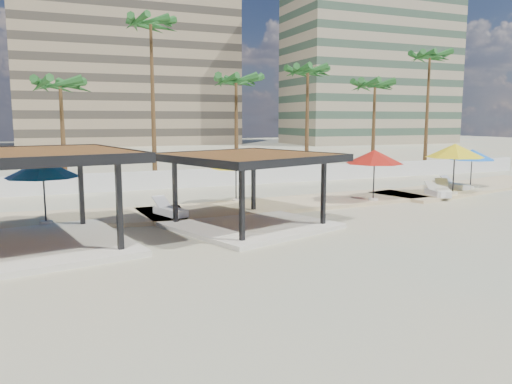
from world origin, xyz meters
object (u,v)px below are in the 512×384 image
pavilion_central (249,183)px  lounger_a (170,211)px  pavilion_west (25,191)px  lounger_d (442,192)px  umbrella_c (375,157)px  lounger_b (437,192)px  lounger_c (454,186)px

pavilion_central → lounger_a: (-2.73, 2.95, -1.49)m
pavilion_west → lounger_d: bearing=-1.7°
pavilion_central → umbrella_c: size_ratio=2.47×
pavilion_central → pavilion_west: bearing=164.6°
umbrella_c → lounger_b: size_ratio=1.52×
lounger_a → pavilion_west: bearing=102.3°
lounger_d → pavilion_central: bearing=139.4°
lounger_a → lounger_d: 15.97m
pavilion_west → lounger_a: (5.79, 3.52, -1.70)m
umbrella_c → lounger_c: 8.20m
lounger_b → lounger_c: 3.77m
lounger_a → lounger_c: bearing=-103.0°
pavilion_west → lounger_a: 6.98m
umbrella_c → lounger_b: 4.94m
lounger_b → lounger_c: size_ratio=1.03×
lounger_b → lounger_d: bearing=-77.1°
lounger_d → pavilion_west: bearing=136.0°
umbrella_c → lounger_a: bearing=179.8°
lounger_b → pavilion_central: bearing=116.1°
lounger_a → lounger_d: (15.97, -0.00, 0.02)m
umbrella_c → lounger_c: size_ratio=1.56×
pavilion_west → lounger_c: size_ratio=3.95×
pavilion_west → lounger_b: pavilion_west is taller
pavilion_central → umbrella_c: 8.92m
umbrella_c → pavilion_west: bearing=-168.4°
pavilion_central → lounger_d: (13.24, 2.95, -1.47)m
lounger_a → lounger_d: lounger_d is taller
pavilion_west → umbrella_c: size_ratio=2.53×
umbrella_c → lounger_a: 11.34m
pavilion_west → lounger_d: (21.75, 3.51, -1.68)m
pavilion_central → pavilion_west: size_ratio=0.98×
lounger_d → lounger_a: bearing=126.8°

